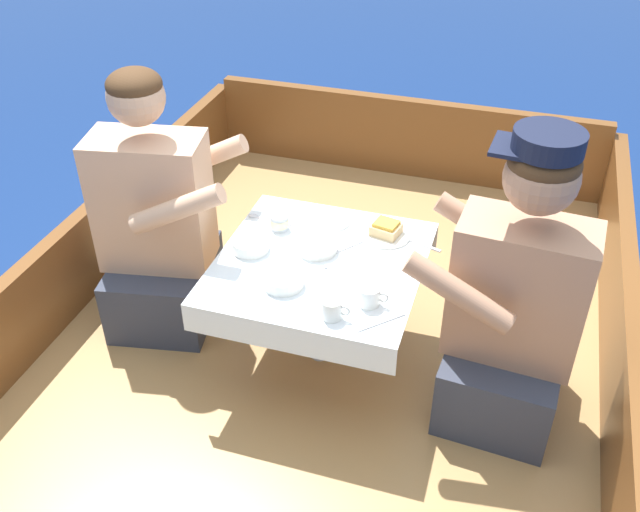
{
  "coord_description": "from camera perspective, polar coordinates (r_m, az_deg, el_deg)",
  "views": [
    {
      "loc": [
        0.58,
        -1.79,
        2.13
      ],
      "look_at": [
        0.0,
        0.07,
        0.76
      ],
      "focal_mm": 40.0,
      "sensor_mm": 36.0,
      "label": 1
    }
  ],
  "objects": [
    {
      "name": "bow_coaming",
      "position": [
        3.75,
        6.84,
        9.45
      ],
      "size": [
        1.98,
        0.06,
        0.41
      ],
      "primitive_type": "cube",
      "color": "brown",
      "rests_on": "boat_deck"
    },
    {
      "name": "utensil_spoon_starboard",
      "position": [
        2.51,
        7.38,
        1.26
      ],
      "size": [
        0.17,
        0.07,
        0.01
      ],
      "rotation": [
        0.0,
        0.0,
        2.8
      ],
      "color": "silver",
      "rests_on": "cockpit_table"
    },
    {
      "name": "person_port",
      "position": [
        2.68,
        -12.84,
        2.22
      ],
      "size": [
        0.57,
        0.52,
        1.0
      ],
      "rotation": [
        0.0,
        0.0,
        0.19
      ],
      "color": "#333847",
      "rests_on": "boat_deck"
    },
    {
      "name": "tin_can",
      "position": [
        2.54,
        -3.28,
        2.72
      ],
      "size": [
        0.07,
        0.07,
        0.05
      ],
      "color": "silver",
      "rests_on": "cockpit_table"
    },
    {
      "name": "coffee_cup_port",
      "position": [
        2.14,
        0.98,
        -4.24
      ],
      "size": [
        0.09,
        0.06,
        0.06
      ],
      "color": "silver",
      "rests_on": "cockpit_table"
    },
    {
      "name": "bowl_center_far",
      "position": [
        2.43,
        -0.23,
        0.88
      ],
      "size": [
        0.14,
        0.14,
        0.04
      ],
      "color": "silver",
      "rests_on": "cockpit_table"
    },
    {
      "name": "cockpit_table",
      "position": [
        2.42,
        -0.0,
        -1.3
      ],
      "size": [
        0.68,
        0.7,
        0.43
      ],
      "color": "#B2B2B7",
      "rests_on": "boat_deck"
    },
    {
      "name": "boat_deck",
      "position": [
        2.73,
        -0.42,
        -11.18
      ],
      "size": [
        2.1,
        3.14,
        0.31
      ],
      "primitive_type": "cube",
      "color": "#A87F4C",
      "rests_on": "ground_plane"
    },
    {
      "name": "utensil_spoon_center",
      "position": [
        2.62,
        -4.56,
        3.04
      ],
      "size": [
        0.17,
        0.03,
        0.01
      ],
      "rotation": [
        0.0,
        0.0,
        3.06
      ],
      "color": "silver",
      "rests_on": "cockpit_table"
    },
    {
      "name": "utensil_knife_starboard",
      "position": [
        2.15,
        4.9,
        -5.29
      ],
      "size": [
        0.13,
        0.13,
        0.0
      ],
      "rotation": [
        0.0,
        0.0,
        0.8
      ],
      "color": "silver",
      "rests_on": "cockpit_table"
    },
    {
      "name": "gunwale_starboard",
      "position": [
        2.47,
        23.06,
        -10.08
      ],
      "size": [
        0.06,
        3.14,
        0.36
      ],
      "primitive_type": "cube",
      "color": "brown",
      "rests_on": "boat_deck"
    },
    {
      "name": "sandwich",
      "position": [
        2.51,
        5.31,
        2.22
      ],
      "size": [
        0.11,
        0.1,
        0.05
      ],
      "rotation": [
        0.0,
        0.0,
        -0.21
      ],
      "color": "#E0BC7F",
      "rests_on": "plate_sandwich"
    },
    {
      "name": "bowl_port_near",
      "position": [
        2.27,
        -2.97,
        -1.87
      ],
      "size": [
        0.13,
        0.13,
        0.04
      ],
      "color": "silver",
      "rests_on": "cockpit_table"
    },
    {
      "name": "plate_bread",
      "position": [
        2.6,
        0.74,
        2.91
      ],
      "size": [
        0.16,
        0.16,
        0.01
      ],
      "color": "silver",
      "rests_on": "cockpit_table"
    },
    {
      "name": "ground_plane",
      "position": [
        2.84,
        -0.41,
        -13.32
      ],
      "size": [
        60.0,
        60.0,
        0.0
      ],
      "primitive_type": "plane",
      "color": "navy"
    },
    {
      "name": "coffee_cup_starboard",
      "position": [
        2.19,
        3.97,
        -3.16
      ],
      "size": [
        0.1,
        0.07,
        0.06
      ],
      "color": "silver",
      "rests_on": "cockpit_table"
    },
    {
      "name": "bowl_starboard_near",
      "position": [
        2.44,
        -5.59,
        0.95
      ],
      "size": [
        0.13,
        0.13,
        0.04
      ],
      "color": "silver",
      "rests_on": "cockpit_table"
    },
    {
      "name": "utensil_spoon_port",
      "position": [
        2.33,
        1.13,
        -1.44
      ],
      "size": [
        0.12,
        0.14,
        0.01
      ],
      "rotation": [
        0.0,
        0.0,
        2.27
      ],
      "color": "silver",
      "rests_on": "cockpit_table"
    },
    {
      "name": "gunwale_port",
      "position": [
        2.91,
        -19.94,
        -1.6
      ],
      "size": [
        0.06,
        3.14,
        0.36
      ],
      "primitive_type": "cube",
      "color": "brown",
      "rests_on": "boat_deck"
    },
    {
      "name": "person_starboard",
      "position": [
        2.29,
        15.18,
        -4.13
      ],
      "size": [
        0.55,
        0.47,
        1.02
      ],
      "rotation": [
        0.0,
        0.0,
        3.06
      ],
      "color": "#333847",
      "rests_on": "boat_deck"
    },
    {
      "name": "utensil_fork_port",
      "position": [
        2.48,
        3.1,
        1.08
      ],
      "size": [
        0.12,
        0.15,
        0.0
      ],
      "rotation": [
        0.0,
        0.0,
        0.93
      ],
      "color": "silver",
      "rests_on": "cockpit_table"
    },
    {
      "name": "plate_sandwich",
      "position": [
        2.52,
        5.28,
        1.7
      ],
      "size": [
        0.18,
        0.18,
        0.01
      ],
      "color": "silver",
      "rests_on": "cockpit_table"
    }
  ]
}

